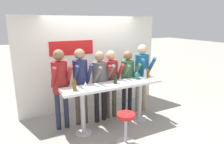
{
  "coord_description": "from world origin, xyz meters",
  "views": [
    {
      "loc": [
        -1.91,
        -3.72,
        2.35
      ],
      "look_at": [
        0.0,
        0.07,
        1.28
      ],
      "focal_mm": 32.0,
      "sensor_mm": 36.0,
      "label": 1
    }
  ],
  "objects_px": {
    "person_center_left": "(100,79)",
    "decorative_vase": "(137,75)",
    "tasting_table": "(113,92)",
    "person_left": "(81,78)",
    "wine_bottle_3": "(74,85)",
    "person_far_left": "(60,81)",
    "wine_bottle_0": "(115,78)",
    "bar_stool": "(126,124)",
    "person_right": "(142,71)",
    "wine_bottle_1": "(148,73)",
    "person_center": "(111,77)",
    "wine_glass_0": "(85,84)",
    "person_center_right": "(127,76)",
    "wine_bottle_2": "(145,73)"
  },
  "relations": [
    {
      "from": "bar_stool",
      "to": "wine_bottle_0",
      "type": "bearing_deg",
      "value": 78.96
    },
    {
      "from": "bar_stool",
      "to": "decorative_vase",
      "type": "relative_size",
      "value": 2.89
    },
    {
      "from": "person_center_left",
      "to": "wine_bottle_3",
      "type": "distance_m",
      "value": 0.86
    },
    {
      "from": "person_center_left",
      "to": "person_center_right",
      "type": "bearing_deg",
      "value": -7.39
    },
    {
      "from": "bar_stool",
      "to": "wine_bottle_0",
      "type": "xyz_separation_m",
      "value": [
        0.14,
        0.71,
        0.73
      ]
    },
    {
      "from": "wine_bottle_3",
      "to": "wine_bottle_1",
      "type": "bearing_deg",
      "value": 3.94
    },
    {
      "from": "wine_bottle_1",
      "to": "wine_bottle_2",
      "type": "bearing_deg",
      "value": -166.04
    },
    {
      "from": "person_center_left",
      "to": "wine_bottle_0",
      "type": "distance_m",
      "value": 0.43
    },
    {
      "from": "person_center",
      "to": "person_center_right",
      "type": "height_order",
      "value": "person_center"
    },
    {
      "from": "person_center",
      "to": "wine_bottle_2",
      "type": "bearing_deg",
      "value": -27.13
    },
    {
      "from": "person_right",
      "to": "wine_glass_0",
      "type": "distance_m",
      "value": 1.78
    },
    {
      "from": "person_center_right",
      "to": "wine_bottle_3",
      "type": "bearing_deg",
      "value": -163.15
    },
    {
      "from": "bar_stool",
      "to": "person_center_right",
      "type": "bearing_deg",
      "value": 58.06
    },
    {
      "from": "person_left",
      "to": "wine_bottle_3",
      "type": "height_order",
      "value": "person_left"
    },
    {
      "from": "bar_stool",
      "to": "person_center_left",
      "type": "distance_m",
      "value": 1.25
    },
    {
      "from": "person_left",
      "to": "person_center_right",
      "type": "relative_size",
      "value": 1.07
    },
    {
      "from": "person_center_right",
      "to": "person_center_left",
      "type": "bearing_deg",
      "value": -179.31
    },
    {
      "from": "bar_stool",
      "to": "person_far_left",
      "type": "distance_m",
      "value": 1.65
    },
    {
      "from": "wine_bottle_3",
      "to": "decorative_vase",
      "type": "relative_size",
      "value": 1.23
    },
    {
      "from": "person_right",
      "to": "wine_bottle_2",
      "type": "bearing_deg",
      "value": -108.6
    },
    {
      "from": "person_far_left",
      "to": "wine_bottle_0",
      "type": "distance_m",
      "value": 1.19
    },
    {
      "from": "wine_bottle_3",
      "to": "tasting_table",
      "type": "bearing_deg",
      "value": 4.03
    },
    {
      "from": "person_center_left",
      "to": "person_center",
      "type": "height_order",
      "value": "person_center_left"
    },
    {
      "from": "tasting_table",
      "to": "person_center_right",
      "type": "height_order",
      "value": "person_center_right"
    },
    {
      "from": "person_center_left",
      "to": "wine_bottle_1",
      "type": "distance_m",
      "value": 1.18
    },
    {
      "from": "person_left",
      "to": "decorative_vase",
      "type": "bearing_deg",
      "value": -15.67
    },
    {
      "from": "person_far_left",
      "to": "wine_bottle_3",
      "type": "relative_size",
      "value": 6.64
    },
    {
      "from": "bar_stool",
      "to": "wine_glass_0",
      "type": "relative_size",
      "value": 3.59
    },
    {
      "from": "bar_stool",
      "to": "person_far_left",
      "type": "bearing_deg",
      "value": 130.86
    },
    {
      "from": "person_center_left",
      "to": "decorative_vase",
      "type": "xyz_separation_m",
      "value": [
        0.83,
        -0.3,
        0.06
      ]
    },
    {
      "from": "tasting_table",
      "to": "person_center",
      "type": "bearing_deg",
      "value": 70.19
    },
    {
      "from": "person_far_left",
      "to": "wine_bottle_1",
      "type": "relative_size",
      "value": 7.05
    },
    {
      "from": "person_center_left",
      "to": "tasting_table",
      "type": "bearing_deg",
      "value": -75.58
    },
    {
      "from": "tasting_table",
      "to": "person_left",
      "type": "bearing_deg",
      "value": 143.23
    },
    {
      "from": "wine_glass_0",
      "to": "wine_bottle_3",
      "type": "bearing_deg",
      "value": 170.53
    },
    {
      "from": "wine_bottle_3",
      "to": "wine_glass_0",
      "type": "bearing_deg",
      "value": -9.47
    },
    {
      "from": "wine_bottle_1",
      "to": "wine_bottle_3",
      "type": "distance_m",
      "value": 1.87
    },
    {
      "from": "person_right",
      "to": "decorative_vase",
      "type": "height_order",
      "value": "person_right"
    },
    {
      "from": "bar_stool",
      "to": "person_center_right",
      "type": "xyz_separation_m",
      "value": [
        0.67,
        1.08,
        0.62
      ]
    },
    {
      "from": "tasting_table",
      "to": "bar_stool",
      "type": "bearing_deg",
      "value": -96.93
    },
    {
      "from": "bar_stool",
      "to": "wine_bottle_0",
      "type": "distance_m",
      "value": 1.03
    },
    {
      "from": "tasting_table",
      "to": "person_far_left",
      "type": "relative_size",
      "value": 1.28
    },
    {
      "from": "person_center_left",
      "to": "person_center",
      "type": "bearing_deg",
      "value": 3.67
    },
    {
      "from": "wine_bottle_1",
      "to": "decorative_vase",
      "type": "bearing_deg",
      "value": 177.79
    },
    {
      "from": "tasting_table",
      "to": "wine_bottle_3",
      "type": "relative_size",
      "value": 8.52
    },
    {
      "from": "person_center_left",
      "to": "wine_bottle_0",
      "type": "relative_size",
      "value": 6.57
    },
    {
      "from": "person_center",
      "to": "wine_bottle_0",
      "type": "xyz_separation_m",
      "value": [
        -0.11,
        -0.43,
        0.09
      ]
    },
    {
      "from": "person_far_left",
      "to": "wine_bottle_0",
      "type": "relative_size",
      "value": 6.92
    },
    {
      "from": "bar_stool",
      "to": "person_center_right",
      "type": "distance_m",
      "value": 1.42
    },
    {
      "from": "bar_stool",
      "to": "wine_bottle_3",
      "type": "height_order",
      "value": "wine_bottle_3"
    }
  ]
}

